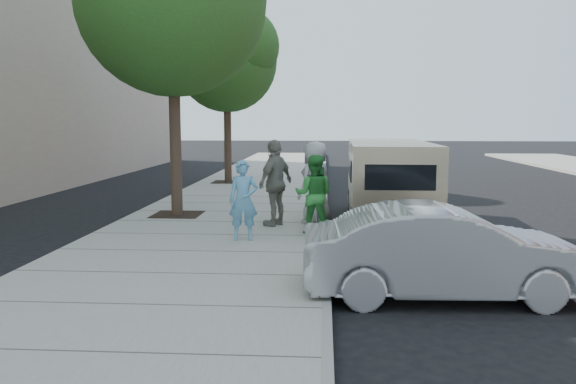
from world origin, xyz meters
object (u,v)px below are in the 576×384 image
object	(u,v)px
sedan	(445,252)
person_green_shirt	(314,195)
van	(388,181)
person_striped_polo	(276,183)
parking_meter	(317,184)
tree_far	(228,57)
person_gray_shirt	(316,183)
person_officer	(243,200)

from	to	relation	value
sedan	person_green_shirt	xyz separation A→B (m)	(-1.92, 3.71, 0.32)
van	person_striped_polo	size ratio (longest dim) A/B	2.81
sedan	person_striped_polo	size ratio (longest dim) A/B	2.07
parking_meter	sedan	xyz separation A→B (m)	(1.86, -4.21, -0.48)
tree_far	person_green_shirt	size ratio (longest dim) A/B	3.92
tree_far	van	bearing A→B (deg)	-56.69
person_green_shirt	person_gray_shirt	distance (m)	1.24
van	person_officer	world-z (taller)	van
parking_meter	person_officer	bearing A→B (deg)	-136.62
van	person_green_shirt	size ratio (longest dim) A/B	3.30
sedan	van	bearing A→B (deg)	-0.40
parking_meter	van	size ratio (longest dim) A/B	0.25
van	person_officer	size ratio (longest dim) A/B	3.43
sedan	person_officer	bearing A→B (deg)	45.31
parking_meter	person_striped_polo	size ratio (longest dim) A/B	0.70
parking_meter	person_green_shirt	xyz separation A→B (m)	(-0.07, -0.50, -0.16)
person_green_shirt	sedan	bearing A→B (deg)	124.29
person_green_shirt	tree_far	bearing A→B (deg)	-63.83
parking_meter	person_striped_polo	bearing A→B (deg)	160.47
person_officer	van	bearing A→B (deg)	32.95
van	person_striped_polo	xyz separation A→B (m)	(-2.62, -1.01, 0.06)
van	person_striped_polo	distance (m)	2.81
person_green_shirt	person_striped_polo	size ratio (longest dim) A/B	0.85
parking_meter	van	world-z (taller)	van
person_green_shirt	van	bearing A→B (deg)	-125.46
person_officer	person_green_shirt	size ratio (longest dim) A/B	0.96
parking_meter	person_striped_polo	distance (m)	1.03
van	person_gray_shirt	world-z (taller)	person_gray_shirt
parking_meter	person_officer	distance (m)	1.88
person_gray_shirt	person_striped_polo	world-z (taller)	person_striped_polo
person_green_shirt	person_striped_polo	world-z (taller)	person_striped_polo
tree_far	person_gray_shirt	world-z (taller)	tree_far
van	sedan	xyz separation A→B (m)	(0.18, -5.63, -0.40)
van	person_gray_shirt	xyz separation A→B (m)	(-1.73, -0.69, 0.03)
van	person_officer	distance (m)	4.07
sedan	person_striped_polo	world-z (taller)	person_striped_polo
sedan	person_green_shirt	world-z (taller)	person_green_shirt
person_officer	person_gray_shirt	distance (m)	2.37
van	tree_far	bearing A→B (deg)	124.76
van	person_green_shirt	distance (m)	2.60
tree_far	person_officer	world-z (taller)	tree_far
person_officer	person_striped_polo	distance (m)	1.68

